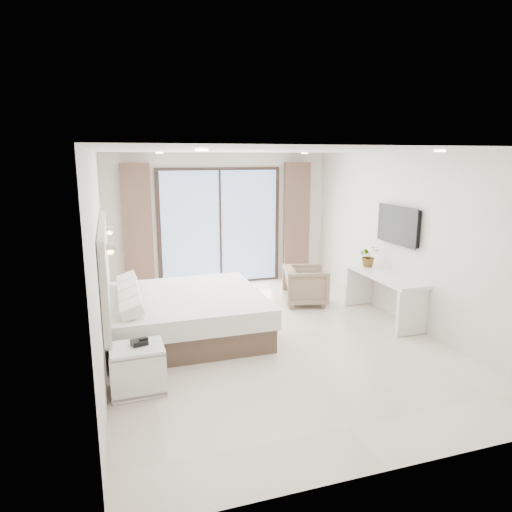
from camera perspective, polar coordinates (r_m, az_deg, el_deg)
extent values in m
plane|color=beige|center=(6.88, 1.66, -10.06)|extent=(6.20, 6.20, 0.00)
cube|color=silver|center=(9.43, -4.57, 4.55)|extent=(4.60, 0.02, 2.70)
cube|color=silver|center=(3.81, 17.60, -7.75)|extent=(4.60, 0.02, 2.70)
cube|color=silver|center=(6.13, -18.98, -0.31)|extent=(0.02, 6.20, 2.70)
cube|color=silver|center=(7.56, 18.41, 2.02)|extent=(0.02, 6.20, 2.70)
cube|color=white|center=(6.36, 1.82, 13.04)|extent=(4.60, 6.20, 0.02)
cube|color=beige|center=(6.61, -18.37, -1.16)|extent=(0.08, 3.00, 1.20)
cube|color=black|center=(7.65, 17.42, 3.71)|extent=(0.06, 1.00, 0.58)
cube|color=black|center=(7.62, 17.17, 3.70)|extent=(0.02, 1.04, 0.62)
cube|color=black|center=(9.42, -4.51, 3.62)|extent=(2.56, 0.04, 2.42)
cube|color=#8FB2E5|center=(9.39, -4.47, 3.59)|extent=(2.40, 0.01, 2.30)
cube|color=brown|center=(9.07, -14.56, 3.24)|extent=(0.55, 0.14, 2.50)
cube|color=brown|center=(9.82, 5.07, 4.26)|extent=(0.55, 0.14, 2.50)
cylinder|color=white|center=(4.28, -6.79, 13.04)|extent=(0.12, 0.12, 0.02)
cylinder|color=white|center=(5.42, 21.99, 12.08)|extent=(0.12, 0.12, 0.02)
cylinder|color=white|center=(7.84, -11.99, 12.50)|extent=(0.12, 0.12, 0.02)
cylinder|color=white|center=(8.52, 6.12, 12.66)|extent=(0.12, 0.12, 0.02)
cube|color=brown|center=(6.96, -8.78, -8.41)|extent=(2.16, 2.05, 0.35)
cube|color=white|center=(6.86, -8.87, -5.97)|extent=(2.25, 2.14, 0.28)
cube|color=white|center=(6.06, -15.25, -6.64)|extent=(0.28, 0.43, 0.14)
cube|color=white|center=(6.50, -15.46, -5.35)|extent=(0.28, 0.43, 0.14)
cube|color=white|center=(6.96, -15.64, -4.20)|extent=(0.28, 0.43, 0.14)
cube|color=white|center=(7.40, -15.79, -3.22)|extent=(0.28, 0.43, 0.14)
cube|color=white|center=(5.38, -14.70, -11.14)|extent=(0.60, 0.49, 0.05)
cube|color=white|center=(5.59, -14.42, -15.70)|extent=(0.60, 0.49, 0.05)
cube|color=white|center=(5.29, -14.41, -14.50)|extent=(0.59, 0.06, 0.48)
cube|color=white|center=(5.68, -14.70, -12.59)|extent=(0.59, 0.06, 0.48)
cube|color=black|center=(5.39, -14.39, -10.42)|extent=(0.20, 0.17, 0.06)
cube|color=white|center=(7.68, 15.75, -2.31)|extent=(0.53, 1.71, 0.06)
cube|color=white|center=(7.19, 18.93, -6.72)|extent=(0.51, 0.06, 0.71)
cube|color=white|center=(8.41, 12.74, -3.61)|extent=(0.51, 0.06, 0.71)
imported|color=#33662D|center=(8.05, 13.88, -0.26)|extent=(0.34, 0.37, 0.29)
imported|color=#8C7A5B|center=(8.29, 6.23, -3.46)|extent=(0.84, 0.87, 0.75)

